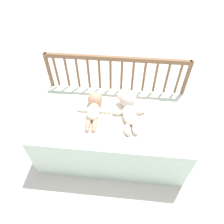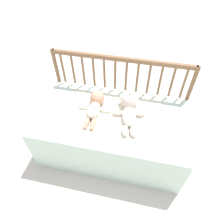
# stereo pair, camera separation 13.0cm
# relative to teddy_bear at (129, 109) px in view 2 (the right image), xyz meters

# --- Properties ---
(ground_plane) EXTENTS (12.00, 12.00, 0.00)m
(ground_plane) POSITION_rel_teddy_bear_xyz_m (-0.13, -0.07, -0.51)
(ground_plane) COLOR silver
(crib_mattress) EXTENTS (1.30, 0.70, 0.46)m
(crib_mattress) POSITION_rel_teddy_bear_xyz_m (-0.13, -0.07, -0.28)
(crib_mattress) COLOR silver
(crib_mattress) RESTS_ON ground_plane
(crib_rail) EXTENTS (1.30, 0.04, 0.81)m
(crib_rail) POSITION_rel_teddy_bear_xyz_m (-0.13, 0.30, 0.07)
(crib_rail) COLOR brown
(crib_rail) RESTS_ON ground_plane
(blanket) EXTENTS (0.81, 0.53, 0.01)m
(blanket) POSITION_rel_teddy_bear_xyz_m (-0.13, -0.07, -0.05)
(blanket) COLOR silver
(blanket) RESTS_ON crib_mattress
(teddy_bear) EXTENTS (0.29, 0.43, 0.14)m
(teddy_bear) POSITION_rel_teddy_bear_xyz_m (0.00, 0.00, 0.00)
(teddy_bear) COLOR silver
(teddy_bear) RESTS_ON crib_mattress
(baby) EXTENTS (0.30, 0.39, 0.13)m
(baby) POSITION_rel_teddy_bear_xyz_m (-0.29, -0.02, -0.01)
(baby) COLOR #EAEACC
(baby) RESTS_ON crib_mattress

